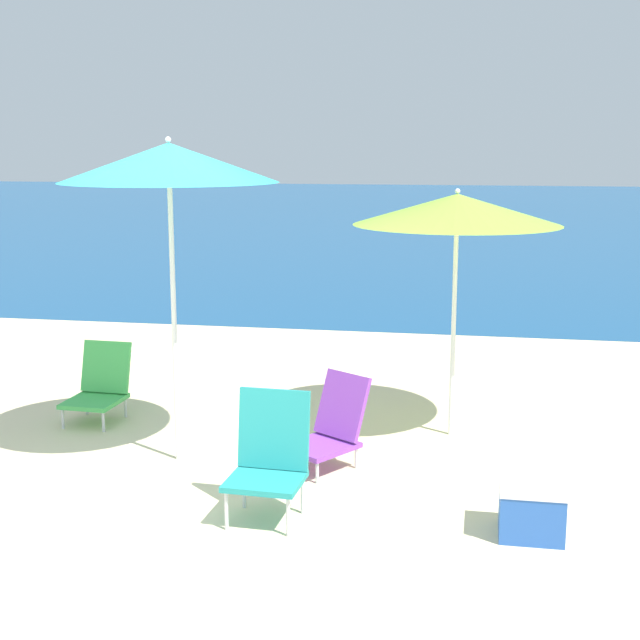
% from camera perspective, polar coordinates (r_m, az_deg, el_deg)
% --- Properties ---
extents(ground_plane, '(60.00, 60.00, 0.00)m').
position_cam_1_polar(ground_plane, '(6.00, -10.96, -11.62)').
color(ground_plane, beige).
extents(sea_water, '(60.00, 40.00, 0.01)m').
position_cam_1_polar(sea_water, '(30.94, 6.63, 6.91)').
color(sea_water, navy).
rests_on(sea_water, ground).
extents(beach_umbrella_lime, '(1.61, 1.61, 1.97)m').
position_cam_1_polar(beach_umbrella_lime, '(6.98, 8.77, 6.99)').
color(beach_umbrella_lime, white).
rests_on(beach_umbrella_lime, ground).
extents(beach_umbrella_teal, '(1.55, 1.55, 2.36)m').
position_cam_1_polar(beach_umbrella_teal, '(6.39, -9.65, 9.87)').
color(beach_umbrella_teal, white).
rests_on(beach_umbrella_teal, ground).
extents(beach_chair_purple, '(0.66, 0.70, 0.66)m').
position_cam_1_polar(beach_chair_purple, '(6.49, 0.69, -6.82)').
color(beach_chair_purple, silver).
rests_on(beach_chair_purple, ground).
extents(beach_chair_teal, '(0.48, 0.48, 0.79)m').
position_cam_1_polar(beach_chair_teal, '(5.64, -3.23, -8.54)').
color(beach_chair_teal, silver).
rests_on(beach_chair_teal, ground).
extents(beach_chair_green, '(0.45, 0.58, 0.65)m').
position_cam_1_polar(beach_chair_green, '(7.79, -13.91, -4.07)').
color(beach_chair_green, silver).
rests_on(beach_chair_green, ground).
extents(cooler_box, '(0.39, 0.36, 0.36)m').
position_cam_1_polar(cooler_box, '(5.57, 13.39, -11.54)').
color(cooler_box, '#2859B2').
rests_on(cooler_box, ground).
extents(seagull, '(0.27, 0.11, 0.23)m').
position_cam_1_polar(seagull, '(9.59, -12.62, -2.11)').
color(seagull, gold).
rests_on(seagull, ground).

